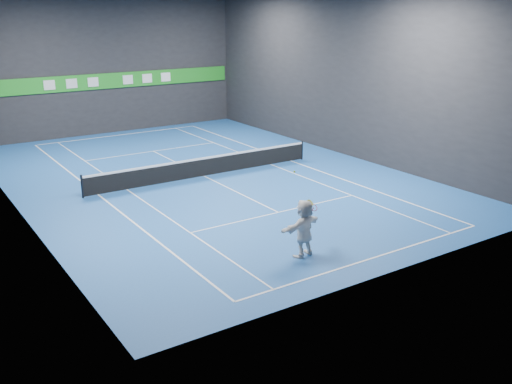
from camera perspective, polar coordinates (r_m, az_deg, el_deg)
ground at (r=28.96m, az=-5.14°, el=1.56°), size 26.00×26.00×0.00m
wall_back at (r=39.90m, az=-14.49°, el=12.16°), size 18.00×0.10×9.00m
wall_front at (r=17.81m, az=14.95°, el=5.60°), size 18.00×0.10×9.00m
wall_left at (r=25.12m, az=-23.97°, el=8.12°), size 0.10×26.00×9.00m
wall_right at (r=33.20m, az=8.69°, el=11.46°), size 0.10×26.00×9.00m
baseline_near at (r=19.92m, az=11.55°, el=-6.50°), size 10.98×0.08×0.01m
baseline_far at (r=39.53m, az=-13.45°, el=5.57°), size 10.98×0.08×0.01m
sideline_doubles_left at (r=26.92m, az=-15.46°, el=-0.29°), size 0.08×23.78×0.01m
sideline_doubles_right at (r=31.82m, az=3.58°, el=3.10°), size 0.08×23.78×0.01m
sideline_singles_left at (r=27.34m, az=-12.73°, el=0.20°), size 0.06×23.78×0.01m
sideline_singles_right at (r=31.03m, az=1.54°, el=2.75°), size 0.06×23.78×0.01m
service_line_near at (r=23.78m, az=2.25°, el=-2.05°), size 8.23×0.06×0.01m
service_line_far at (r=34.54m, az=-10.24°, el=4.04°), size 8.23×0.06×0.01m
center_service_line at (r=28.95m, az=-5.14°, el=1.57°), size 0.06×12.80×0.01m
player at (r=19.42m, az=4.81°, el=-3.61°), size 1.96×1.02×2.02m
tennis_ball at (r=18.73m, az=3.86°, el=2.03°), size 0.07×0.07×0.07m
tennis_net at (r=28.81m, az=-5.17°, el=2.59°), size 12.50×0.10×1.07m
sponsor_banner at (r=39.94m, az=-14.35°, el=10.73°), size 17.64×0.11×1.00m
tennis_racket at (r=19.46m, az=5.68°, el=-1.60°), size 0.54×0.35×0.67m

